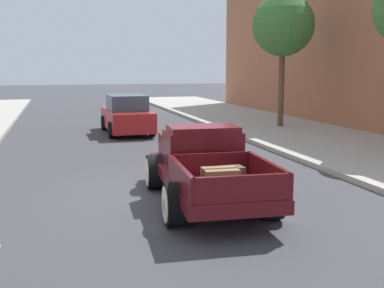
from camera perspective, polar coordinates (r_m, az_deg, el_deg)
ground_plane at (r=10.75m, az=-2.68°, el=-5.89°), size 140.00×140.00×0.00m
hotrod_truck_maroon at (r=10.07m, az=1.37°, el=-2.51°), size 2.40×5.02×1.58m
car_background_red at (r=20.47m, az=-7.87°, el=3.43°), size 1.92×4.33×1.65m
street_tree_second at (r=21.95m, az=10.93°, el=13.85°), size 2.76×2.76×5.90m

